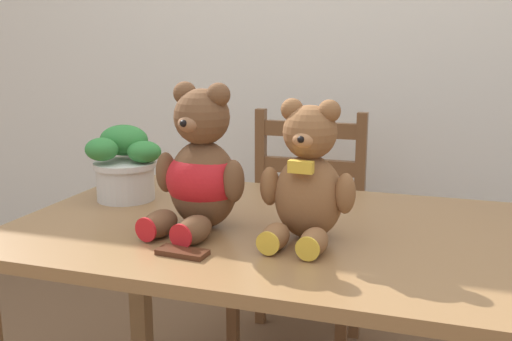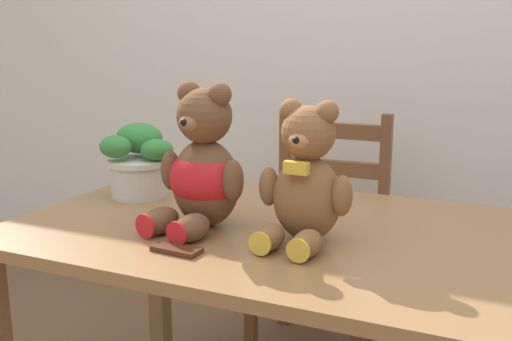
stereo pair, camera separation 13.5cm
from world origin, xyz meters
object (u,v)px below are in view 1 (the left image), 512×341
wooden_chair_behind (301,236)px  teddy_bear_left (201,171)px  potted_plant (125,164)px  chocolate_bar (182,252)px  teddy_bear_right (308,181)px

wooden_chair_behind → teddy_bear_left: size_ratio=2.61×
teddy_bear_left → wooden_chair_behind: bearing=-83.4°
wooden_chair_behind → teddy_bear_left: teddy_bear_left is taller
potted_plant → chocolate_bar: potted_plant is taller
wooden_chair_behind → teddy_bear_left: bearing=86.0°
wooden_chair_behind → potted_plant: potted_plant is taller
wooden_chair_behind → chocolate_bar: bearing=88.7°
wooden_chair_behind → teddy_bear_right: 0.96m
wooden_chair_behind → potted_plant: (-0.38, -0.64, 0.40)m
teddy_bear_left → teddy_bear_right: size_ratio=1.10×
wooden_chair_behind → teddy_bear_right: teddy_bear_right is taller
teddy_bear_left → teddy_bear_right: 0.27m
wooden_chair_behind → teddy_bear_right: (0.21, -0.83, 0.43)m
chocolate_bar → teddy_bear_left: bearing=100.3°
potted_plant → teddy_bear_right: bearing=-17.5°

